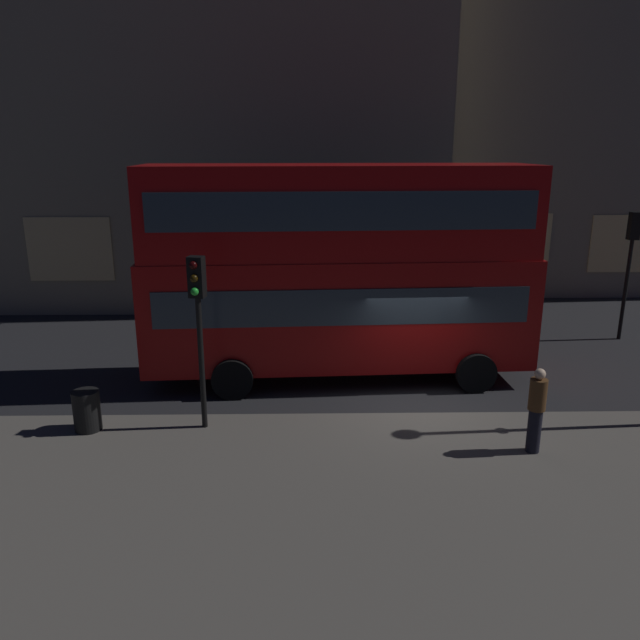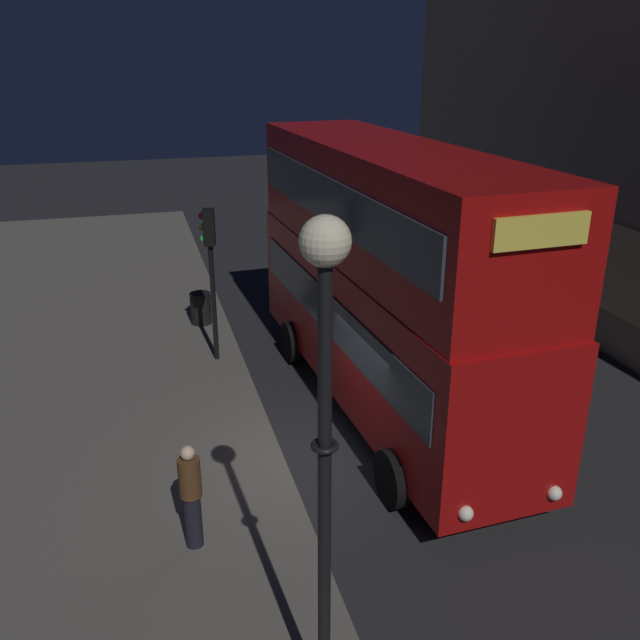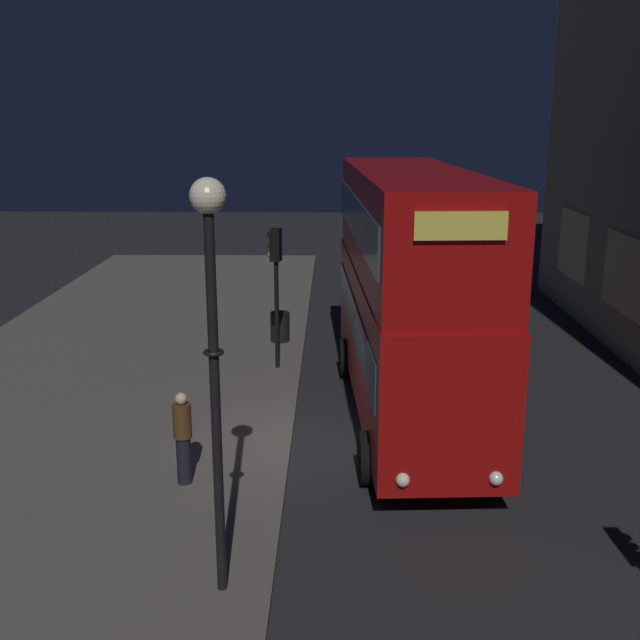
{
  "view_description": "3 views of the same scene",
  "coord_description": "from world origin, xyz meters",
  "px_view_note": "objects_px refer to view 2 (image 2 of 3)",
  "views": [
    {
      "loc": [
        -2.63,
        -13.4,
        6.07
      ],
      "look_at": [
        -2.38,
        0.51,
        2.08
      ],
      "focal_mm": 34.53,
      "sensor_mm": 36.0,
      "label": 1
    },
    {
      "loc": [
        10.64,
        -2.74,
        7.3
      ],
      "look_at": [
        -2.88,
        1.03,
        1.71
      ],
      "focal_mm": 38.33,
      "sensor_mm": 36.0,
      "label": 2
    },
    {
      "loc": [
        14.79,
        0.43,
        6.73
      ],
      "look_at": [
        -3.7,
        0.11,
        1.78
      ],
      "focal_mm": 43.1,
      "sensor_mm": 36.0,
      "label": 3
    }
  ],
  "objects_px": {
    "traffic_light_near_kerb": "(210,253)",
    "litter_bin": "(201,308)",
    "pedestrian": "(191,495)",
    "double_decker_bus": "(385,269)",
    "street_lamp": "(325,394)"
  },
  "relations": [
    {
      "from": "double_decker_bus",
      "to": "litter_bin",
      "type": "bearing_deg",
      "value": -152.43
    },
    {
      "from": "double_decker_bus",
      "to": "pedestrian",
      "type": "distance_m",
      "value": 6.14
    },
    {
      "from": "street_lamp",
      "to": "litter_bin",
      "type": "height_order",
      "value": "street_lamp"
    },
    {
      "from": "pedestrian",
      "to": "litter_bin",
      "type": "distance_m",
      "value": 9.35
    },
    {
      "from": "double_decker_bus",
      "to": "litter_bin",
      "type": "relative_size",
      "value": 11.45
    },
    {
      "from": "traffic_light_near_kerb",
      "to": "litter_bin",
      "type": "distance_m",
      "value": 3.37
    },
    {
      "from": "double_decker_bus",
      "to": "street_lamp",
      "type": "relative_size",
      "value": 1.73
    },
    {
      "from": "double_decker_bus",
      "to": "pedestrian",
      "type": "xyz_separation_m",
      "value": [
        3.71,
        -4.43,
        -2.08
      ]
    },
    {
      "from": "double_decker_bus",
      "to": "traffic_light_near_kerb",
      "type": "relative_size",
      "value": 2.7
    },
    {
      "from": "traffic_light_near_kerb",
      "to": "litter_bin",
      "type": "bearing_deg",
      "value": -166.66
    },
    {
      "from": "double_decker_bus",
      "to": "traffic_light_near_kerb",
      "type": "xyz_separation_m",
      "value": [
        -3.07,
        -3.2,
        -0.28
      ]
    },
    {
      "from": "street_lamp",
      "to": "pedestrian",
      "type": "xyz_separation_m",
      "value": [
        -3.27,
        -1.16,
        -3.22
      ]
    },
    {
      "from": "street_lamp",
      "to": "double_decker_bus",
      "type": "bearing_deg",
      "value": 154.88
    },
    {
      "from": "traffic_light_near_kerb",
      "to": "pedestrian",
      "type": "xyz_separation_m",
      "value": [
        6.77,
        -1.23,
        -1.8
      ]
    },
    {
      "from": "double_decker_bus",
      "to": "pedestrian",
      "type": "height_order",
      "value": "double_decker_bus"
    }
  ]
}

